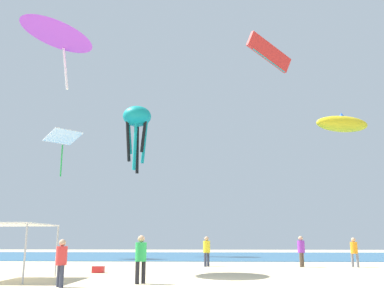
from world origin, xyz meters
The scene contains 14 objects.
ground centered at (0.00, 0.00, -0.05)m, with size 110.00×110.00×0.10m, color beige.
ocean_strip centered at (0.00, 27.84, 0.01)m, with size 110.00×23.97×0.03m, color #28608C.
canopy_tent centered at (-8.20, 0.98, 2.14)m, with size 3.08×3.38×2.24m.
person_near_tent centered at (8.71, 9.82, 1.01)m, with size 0.41×0.41×1.72m.
person_leftmost centered at (-0.08, 10.13, 1.05)m, with size 0.43×0.43×1.79m.
person_central centered at (5.61, 9.93, 1.07)m, with size 0.43×0.44×1.82m.
person_rightmost centered at (-4.96, -1.67, 0.94)m, with size 0.38×0.38×1.60m.
person_far_shore centered at (-2.41, -0.38, 1.03)m, with size 0.42×0.42×1.75m.
cooler_box centered at (-5.36, 4.85, 0.18)m, with size 0.57×0.37×0.35m.
kite_octopus_teal centered at (-7.62, 26.71, 14.12)m, with size 4.05×4.05×7.09m.
kite_diamond_white centered at (-13.58, 21.36, 10.82)m, with size 3.90×3.90×4.18m.
kite_parafoil_red centered at (5.67, 19.60, 18.26)m, with size 4.44×2.97×3.08m.
kite_delta_purple centered at (-8.62, 5.80, 13.65)m, with size 4.69×4.64×3.97m.
kite_inflatable_yellow centered at (13.81, 26.22, 13.26)m, with size 6.01×3.12×2.11m.
Camera 1 is at (0.23, -16.61, 1.58)m, focal length 39.70 mm.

